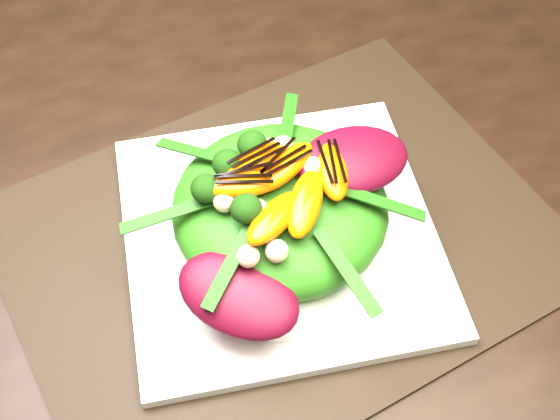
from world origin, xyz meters
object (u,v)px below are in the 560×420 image
object	(u,v)px
placemat	(280,239)
salad_bowl	(280,226)
dining_table	(265,154)
lettuce_mound	(280,207)
plate_base	(280,234)
orange_segment	(246,163)

from	to	relation	value
placemat	salad_bowl	world-z (taller)	salad_bowl
dining_table	lettuce_mound	world-z (taller)	dining_table
plate_base	lettuce_mound	bearing A→B (deg)	135.00
dining_table	orange_segment	xyz separation A→B (m)	(-0.05, -0.09, 0.11)
dining_table	salad_bowl	distance (m)	0.13
plate_base	lettuce_mound	distance (m)	0.04
dining_table	salad_bowl	bearing A→B (deg)	-103.23
placemat	lettuce_mound	size ratio (longest dim) A/B	2.53
salad_bowl	lettuce_mound	xyz separation A→B (m)	(-0.00, -0.00, 0.03)
lettuce_mound	placemat	bearing A→B (deg)	-90.00
salad_bowl	orange_segment	xyz separation A→B (m)	(-0.02, 0.02, 0.06)
placemat	dining_table	bearing A→B (deg)	76.77
plate_base	orange_segment	xyz separation A→B (m)	(-0.02, 0.02, 0.08)
plate_base	orange_segment	size ratio (longest dim) A/B	4.24
salad_bowl	plate_base	bearing A→B (deg)	-90.00
dining_table	lettuce_mound	xyz separation A→B (m)	(-0.03, -0.12, 0.07)
lettuce_mound	orange_segment	world-z (taller)	orange_segment
dining_table	plate_base	xyz separation A→B (m)	(-0.03, -0.12, 0.03)
plate_base	lettuce_mound	size ratio (longest dim) A/B	1.46
lettuce_mound	dining_table	bearing A→B (deg)	76.77
dining_table	placemat	distance (m)	0.12
dining_table	salad_bowl	size ratio (longest dim) A/B	7.42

